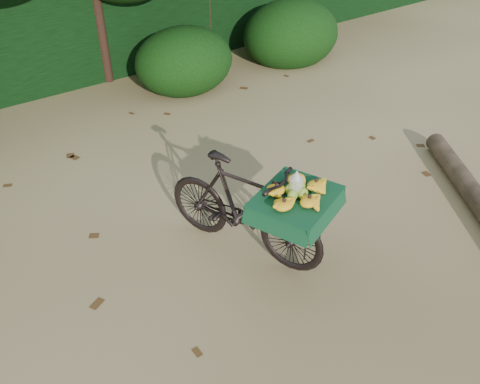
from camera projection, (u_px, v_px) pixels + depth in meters
ground at (270, 246)px, 5.74m from camera, size 80.00×80.00×0.00m
vendor_bicycle at (245, 207)px, 5.36m from camera, size 1.32×2.01×1.16m
hedge_backdrop at (57, 26)px, 9.35m from camera, size 26.00×1.80×1.80m
bush_clumps at (133, 77)px, 8.54m from camera, size 8.80×1.70×0.90m
leaf_litter at (236, 217)px, 6.16m from camera, size 7.00×7.30×0.01m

